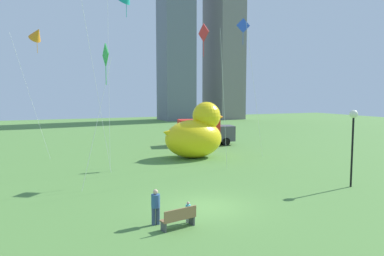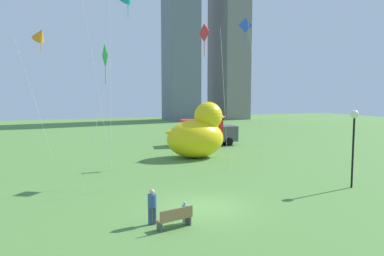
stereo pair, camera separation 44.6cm
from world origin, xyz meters
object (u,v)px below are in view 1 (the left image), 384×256
at_px(box_truck, 205,132).
at_px(kite_blue, 244,32).
at_px(person_adult, 156,205).
at_px(kite_orange, 37,34).
at_px(person_child, 188,211).
at_px(kite_green, 105,60).
at_px(lamppost, 353,128).
at_px(park_bench, 179,218).
at_px(giant_inflatable_duck, 196,134).
at_px(kite_red, 205,39).

bearing_deg(box_truck, kite_blue, -89.52).
distance_m(person_adult, kite_orange, 23.85).
height_order(person_child, kite_orange, kite_orange).
relative_size(box_truck, kite_green, 0.76).
xyz_separation_m(person_adult, lamppost, (12.97, 1.50, 2.79)).
xyz_separation_m(park_bench, box_truck, (11.65, 22.48, 0.98)).
distance_m(park_bench, giant_inflatable_duck, 17.27).
height_order(person_child, lamppost, lamppost).
xyz_separation_m(lamppost, kite_green, (-13.93, 4.85, 3.97)).
distance_m(giant_inflatable_duck, lamppost, 14.02).
height_order(box_truck, kite_blue, kite_blue).
xyz_separation_m(kite_blue, kite_red, (-5.97, -4.62, -1.59)).
relative_size(box_truck, kite_blue, 0.53).
xyz_separation_m(person_child, kite_green, (-2.35, 6.68, 7.10)).
relative_size(person_adult, kite_orange, 0.13).
bearing_deg(person_child, kite_blue, 51.35).
bearing_deg(giant_inflatable_duck, kite_orange, 153.06).
distance_m(kite_blue, kite_red, 7.72).
relative_size(park_bench, person_child, 1.73).
xyz_separation_m(person_adult, box_truck, (12.42, 21.65, 0.58)).
distance_m(person_child, box_truck, 24.61).
bearing_deg(lamppost, kite_red, 131.00).
bearing_deg(lamppost, park_bench, -169.18).
bearing_deg(kite_orange, giant_inflatable_duck, -26.94).
height_order(person_adult, kite_orange, kite_orange).
distance_m(giant_inflatable_duck, kite_orange, 16.86).
height_order(person_child, giant_inflatable_duck, giant_inflatable_duck).
distance_m(kite_orange, kite_green, 15.54).
relative_size(kite_red, kite_green, 1.25).
relative_size(lamppost, kite_red, 0.44).
xyz_separation_m(person_child, kite_orange, (-5.85, 21.44, 10.51)).
bearing_deg(park_bench, kite_orange, 103.40).
height_order(park_bench, lamppost, lamppost).
bearing_deg(box_truck, giant_inflatable_duck, -120.45).
height_order(kite_blue, kite_red, kite_blue).
bearing_deg(kite_red, box_truck, 65.11).
height_order(kite_red, kite_green, kite_red).
bearing_deg(kite_blue, kite_red, -142.25).
xyz_separation_m(kite_blue, kite_green, (-13.45, -7.19, -3.56)).
xyz_separation_m(lamppost, kite_orange, (-17.43, 19.61, 7.37)).
bearing_deg(kite_blue, kite_orange, 155.94).
relative_size(giant_inflatable_duck, kite_red, 0.56).
height_order(park_bench, box_truck, box_truck).
height_order(giant_inflatable_duck, box_truck, giant_inflatable_duck).
bearing_deg(person_child, kite_orange, 105.27).
distance_m(giant_inflatable_duck, box_truck, 8.17).
bearing_deg(giant_inflatable_duck, box_truck, 59.55).
relative_size(giant_inflatable_duck, kite_green, 0.70).
bearing_deg(kite_green, kite_red, 18.95).
relative_size(kite_blue, kite_green, 1.45).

